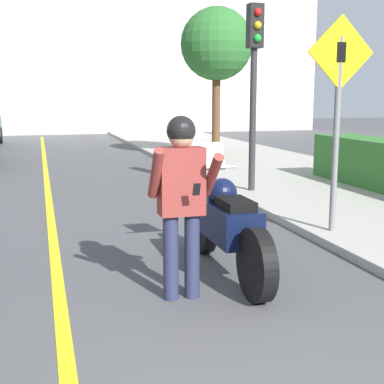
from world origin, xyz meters
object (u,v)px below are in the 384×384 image
object	(u,v)px
person_biker	(181,190)
street_tree	(217,45)
motorcycle	(226,225)
crossing_sign	(338,104)
traffic_light	(254,62)

from	to	relation	value
person_biker	street_tree	distance (m)	11.41
motorcycle	person_biker	world-z (taller)	person_biker
motorcycle	crossing_sign	xyz separation A→B (m)	(1.79, 0.91, 1.22)
person_biker	street_tree	bearing A→B (deg)	69.98
crossing_sign	street_tree	bearing A→B (deg)	81.13
crossing_sign	traffic_light	distance (m)	3.22
person_biker	traffic_light	world-z (taller)	traffic_light
traffic_light	person_biker	bearing A→B (deg)	-119.14
crossing_sign	traffic_light	world-z (taller)	traffic_light
motorcycle	street_tree	world-z (taller)	street_tree
street_tree	motorcycle	bearing A→B (deg)	-107.85
motorcycle	person_biker	xyz separation A→B (m)	(-0.63, -0.57, 0.50)
motorcycle	street_tree	size ratio (longest dim) A/B	0.54
crossing_sign	motorcycle	bearing A→B (deg)	-152.95
person_biker	traffic_light	bearing A→B (deg)	60.86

